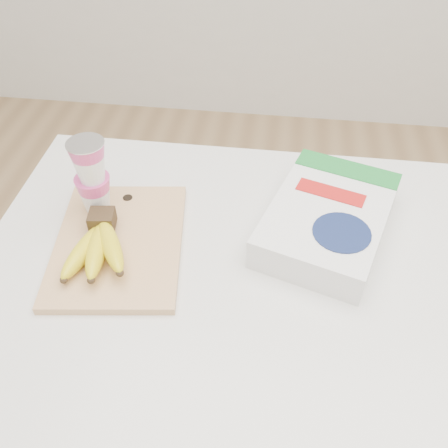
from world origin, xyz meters
name	(u,v)px	position (x,y,z in m)	size (l,w,h in m)	color
room	(319,9)	(0.00, 0.00, 1.35)	(4.00, 4.00, 4.00)	tan
table	(270,392)	(0.00, 0.00, 0.44)	(1.17, 0.78, 0.87)	silver
cutting_board	(119,243)	(-0.32, 0.03, 0.88)	(0.24, 0.33, 0.02)	tan
bananas	(98,245)	(-0.35, -0.01, 0.91)	(0.13, 0.18, 0.06)	#382816
yogurt_stack	(92,176)	(-0.38, 0.11, 0.98)	(0.07, 0.07, 0.17)	white
cereal_box	(328,219)	(0.08, 0.12, 0.91)	(0.30, 0.36, 0.07)	white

